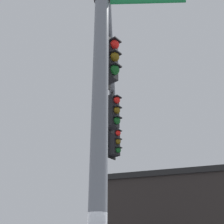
% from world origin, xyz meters
% --- Properties ---
extents(signal_pole, '(0.22, 0.22, 7.47)m').
position_xyz_m(signal_pole, '(0.00, 0.00, 3.74)').
color(signal_pole, slate).
rests_on(signal_pole, ground).
extents(mast_arm, '(6.53, 5.12, 0.20)m').
position_xyz_m(mast_arm, '(-3.20, -2.48, 6.95)').
color(mast_arm, slate).
extents(traffic_light_nearest_pole, '(0.54, 0.49, 1.31)m').
position_xyz_m(traffic_light_nearest_pole, '(-1.72, -1.31, 6.15)').
color(traffic_light_nearest_pole, black).
extents(traffic_light_mid_inner, '(0.54, 0.49, 1.31)m').
position_xyz_m(traffic_light_mid_inner, '(-3.83, -2.95, 6.15)').
color(traffic_light_mid_inner, black).
extents(traffic_light_mid_outer, '(0.54, 0.49, 1.31)m').
position_xyz_m(traffic_light_mid_outer, '(-5.94, -4.58, 6.15)').
color(traffic_light_mid_outer, black).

